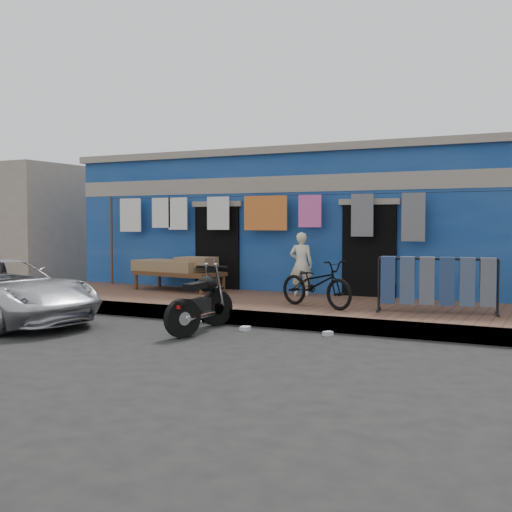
% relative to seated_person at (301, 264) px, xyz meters
% --- Properties ---
extents(ground, '(80.00, 80.00, 0.00)m').
position_rel_seated_person_xyz_m(ground, '(-0.02, -4.02, -0.90)').
color(ground, black).
rests_on(ground, ground).
extents(sidewalk, '(28.00, 3.00, 0.25)m').
position_rel_seated_person_xyz_m(sidewalk, '(-0.02, -1.02, -0.77)').
color(sidewalk, brown).
rests_on(sidewalk, ground).
extents(curb, '(28.00, 0.10, 0.25)m').
position_rel_seated_person_xyz_m(curb, '(-0.02, -2.47, -0.77)').
color(curb, gray).
rests_on(curb, ground).
extents(building, '(12.20, 5.20, 3.36)m').
position_rel_seated_person_xyz_m(building, '(-0.02, 2.97, 0.79)').
color(building, navy).
rests_on(building, ground).
extents(neighbor_left, '(6.00, 5.00, 3.40)m').
position_rel_seated_person_xyz_m(neighbor_left, '(-11.02, 2.98, 0.80)').
color(neighbor_left, '#9E9384').
rests_on(neighbor_left, ground).
extents(clothesline, '(10.06, 0.06, 2.10)m').
position_rel_seated_person_xyz_m(clothesline, '(-1.07, 0.23, 0.92)').
color(clothesline, brown).
rests_on(clothesline, sidewalk).
extents(seated_person, '(0.52, 0.41, 1.29)m').
position_rel_seated_person_xyz_m(seated_person, '(0.00, 0.00, 0.00)').
color(seated_person, beige).
rests_on(seated_person, sidewalk).
extents(bicycle, '(1.67, 1.08, 1.02)m').
position_rel_seated_person_xyz_m(bicycle, '(0.92, -1.54, -0.13)').
color(bicycle, black).
rests_on(bicycle, sidewalk).
extents(motorcycle, '(0.88, 1.69, 1.02)m').
position_rel_seated_person_xyz_m(motorcycle, '(-0.36, -3.33, -0.39)').
color(motorcycle, black).
rests_on(motorcycle, ground).
extents(charpoy, '(2.36, 1.55, 0.71)m').
position_rel_seated_person_xyz_m(charpoy, '(-2.77, -0.27, -0.29)').
color(charpoy, brown).
rests_on(charpoy, sidewalk).
extents(jeans_rack, '(2.12, 1.08, 0.95)m').
position_rel_seated_person_xyz_m(jeans_rack, '(2.95, -1.33, -0.17)').
color(jeans_rack, black).
rests_on(jeans_rack, sidewalk).
extents(litter_a, '(0.17, 0.14, 0.07)m').
position_rel_seated_person_xyz_m(litter_a, '(-0.75, -2.82, -0.86)').
color(litter_a, silver).
rests_on(litter_a, ground).
extents(litter_b, '(0.17, 0.17, 0.07)m').
position_rel_seated_person_xyz_m(litter_b, '(1.61, -2.82, -0.86)').
color(litter_b, silver).
rests_on(litter_b, ground).
extents(litter_c, '(0.16, 0.19, 0.07)m').
position_rel_seated_person_xyz_m(litter_c, '(0.26, -2.97, -0.86)').
color(litter_c, silver).
rests_on(litter_c, ground).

